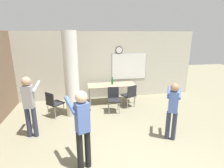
% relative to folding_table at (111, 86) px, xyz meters
% --- Properties ---
extents(wall_back, '(8.00, 0.15, 2.80)m').
position_rel_folding_table_xyz_m(wall_back, '(-0.25, 0.65, 0.70)').
color(wall_back, beige).
rests_on(wall_back, ground_plane).
extents(support_pillar, '(0.47, 0.47, 2.80)m').
position_rel_folding_table_xyz_m(support_pillar, '(-1.49, -0.89, 0.70)').
color(support_pillar, white).
rests_on(support_pillar, ground_plane).
extents(folding_table, '(1.89, 0.75, 0.75)m').
position_rel_folding_table_xyz_m(folding_table, '(0.00, 0.00, 0.00)').
color(folding_table, tan).
rests_on(folding_table, ground_plane).
extents(bottle_on_table, '(0.08, 0.08, 0.30)m').
position_rel_folding_table_xyz_m(bottle_on_table, '(0.04, 0.04, 0.16)').
color(bottle_on_table, '#1E6B2D').
rests_on(bottle_on_table, folding_table).
extents(chair_table_front, '(0.48, 0.48, 0.87)m').
position_rel_folding_table_xyz_m(chair_table_front, '(-0.09, -0.89, -0.19)').
color(chair_table_front, '#232328').
rests_on(chair_table_front, ground_plane).
extents(chair_near_pillar, '(0.62, 0.62, 0.87)m').
position_rel_folding_table_xyz_m(chair_near_pillar, '(-2.13, -0.94, -0.19)').
color(chair_near_pillar, '#232328').
rests_on(chair_near_pillar, ground_plane).
extents(chair_table_right, '(0.57, 0.57, 0.87)m').
position_rel_folding_table_xyz_m(chair_table_right, '(0.58, -0.62, -0.19)').
color(chair_table_right, '#232328').
rests_on(chair_table_right, ground_plane).
extents(person_playing_side, '(0.52, 0.64, 1.53)m').
position_rel_folding_table_xyz_m(person_playing_side, '(1.06, -2.86, 0.20)').
color(person_playing_side, '#2D3347').
rests_on(person_playing_side, ground_plane).
extents(person_watching_back, '(0.42, 0.64, 1.67)m').
position_rel_folding_table_xyz_m(person_watching_back, '(-2.54, -2.06, 0.28)').
color(person_watching_back, '#2D3347').
rests_on(person_watching_back, ground_plane).
extents(person_playing_front, '(0.53, 0.67, 1.68)m').
position_rel_folding_table_xyz_m(person_playing_front, '(-1.22, -3.49, 0.29)').
color(person_playing_front, black).
rests_on(person_playing_front, ground_plane).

